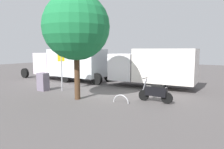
# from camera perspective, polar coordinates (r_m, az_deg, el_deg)

# --- Properties ---
(ground_plane) EXTENTS (60.00, 60.00, 0.00)m
(ground_plane) POSITION_cam_1_polar(r_m,az_deg,el_deg) (12.99, -2.03, -5.03)
(ground_plane) COLOR #4E4949
(box_truck_near) EXTENTS (7.44, 2.45, 2.71)m
(box_truck_near) POSITION_cam_1_polar(r_m,az_deg,el_deg) (14.95, 10.46, 2.35)
(box_truck_near) COLOR black
(box_truck_near) RESTS_ON ground
(box_truck_far) EXTENTS (8.59, 2.37, 2.69)m
(box_truck_far) POSITION_cam_1_polar(r_m,az_deg,el_deg) (18.57, -11.83, 3.14)
(box_truck_far) COLOR black
(box_truck_far) RESTS_ON ground
(motorcycle) EXTENTS (1.81, 0.55, 1.20)m
(motorcycle) POSITION_cam_1_polar(r_m,az_deg,el_deg) (10.89, 11.75, -4.66)
(motorcycle) COLOR black
(motorcycle) RESTS_ON ground
(stop_sign) EXTENTS (0.71, 0.33, 3.14)m
(stop_sign) POSITION_cam_1_polar(r_m,az_deg,el_deg) (13.85, -13.57, 4.26)
(stop_sign) COLOR #9E9EA3
(stop_sign) RESTS_ON ground
(street_tree) EXTENTS (3.48, 3.48, 5.57)m
(street_tree) POSITION_cam_1_polar(r_m,az_deg,el_deg) (11.31, -9.66, 12.57)
(street_tree) COLOR #47301E
(street_tree) RESTS_ON ground
(utility_cabinet) EXTENTS (0.66, 0.53, 1.16)m
(utility_cabinet) POSITION_cam_1_polar(r_m,az_deg,el_deg) (14.37, -18.13, -1.88)
(utility_cabinet) COLOR slate
(utility_cabinet) RESTS_ON ground
(bike_rack_hoop) EXTENTS (0.85, 0.11, 0.85)m
(bike_rack_hoop) POSITION_cam_1_polar(r_m,az_deg,el_deg) (10.62, 2.40, -7.69)
(bike_rack_hoop) COLOR #B7B7BC
(bike_rack_hoop) RESTS_ON ground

